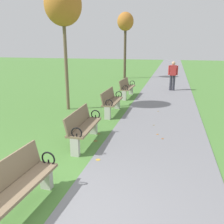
{
  "coord_description": "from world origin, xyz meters",
  "views": [
    {
      "loc": [
        1.68,
        -2.5,
        2.54
      ],
      "look_at": [
        -0.05,
        4.24,
        0.55
      ],
      "focal_mm": 38.05,
      "sensor_mm": 36.0,
      "label": 1
    }
  ],
  "objects": [
    {
      "name": "scattered_leaves",
      "position": [
        0.13,
        3.14,
        0.01
      ],
      "size": [
        2.59,
        5.53,
        0.02
      ],
      "color": "brown",
      "rests_on": "ground"
    },
    {
      "name": "park_bench_3",
      "position": [
        -0.5,
        5.92,
        0.49
      ],
      "size": [
        0.47,
        1.6,
        0.9
      ],
      "color": "#7A664C",
      "rests_on": "ground"
    },
    {
      "name": "tree_2",
      "position": [
        -1.97,
        15.69,
        4.01
      ],
      "size": [
        1.2,
        1.2,
        4.82
      ],
      "color": "#4C3D2D",
      "rests_on": "ground"
    },
    {
      "name": "paved_walkway",
      "position": [
        1.37,
        18.0,
        0.01
      ],
      "size": [
        2.75,
        44.0,
        0.02
      ],
      "primitive_type": "cube",
      "color": "slate",
      "rests_on": "ground"
    },
    {
      "name": "park_bench_1",
      "position": [
        -0.5,
        0.15,
        0.49
      ],
      "size": [
        0.53,
        1.62,
        0.9
      ],
      "color": "#7A664C",
      "rests_on": "ground"
    },
    {
      "name": "tree_1",
      "position": [
        -2.35,
        6.08,
        3.88
      ],
      "size": [
        1.36,
        1.36,
        4.67
      ],
      "color": "brown",
      "rests_on": "ground"
    },
    {
      "name": "pedestrian_walking",
      "position": [
        1.67,
        11.27,
        0.93
      ],
      "size": [
        0.53,
        0.23,
        1.62
      ],
      "color": "#2D2D38",
      "rests_on": "paved_walkway"
    },
    {
      "name": "park_bench_4",
      "position": [
        -0.5,
        8.96,
        0.49
      ],
      "size": [
        0.54,
        1.62,
        0.9
      ],
      "color": "#7A664C",
      "rests_on": "ground"
    },
    {
      "name": "park_bench_2",
      "position": [
        -0.5,
        2.97,
        0.49
      ],
      "size": [
        0.52,
        1.61,
        0.9
      ],
      "color": "#7A664C",
      "rests_on": "ground"
    }
  ]
}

